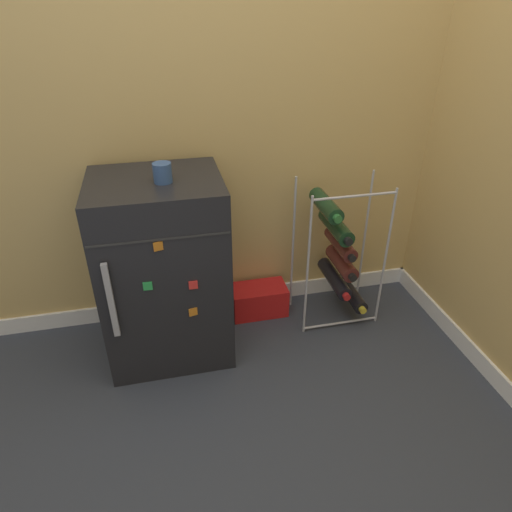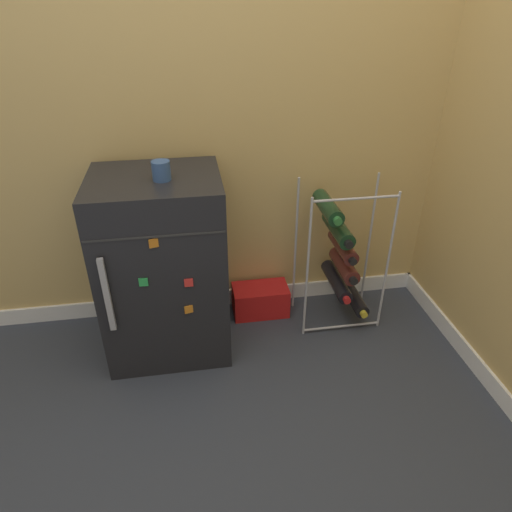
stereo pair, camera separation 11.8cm
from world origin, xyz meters
name	(u,v)px [view 2 (the right image)]	position (x,y,z in m)	size (l,w,h in m)	color
ground_plane	(249,389)	(0.00, 0.00, 0.00)	(14.00, 14.00, 0.00)	#333842
wall_back	(224,65)	(0.00, 0.68, 1.24)	(7.09, 0.07, 2.50)	tan
mini_fridge	(164,267)	(-0.33, 0.38, 0.43)	(0.55, 0.49, 0.86)	black
wine_rack	(341,255)	(0.53, 0.44, 0.38)	(0.41, 0.33, 0.75)	#B2B2B7
soda_box	(260,300)	(0.14, 0.54, 0.08)	(0.29, 0.16, 0.16)	red
fridge_top_cup	(161,171)	(-0.30, 0.34, 0.90)	(0.07, 0.07, 0.08)	#335184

